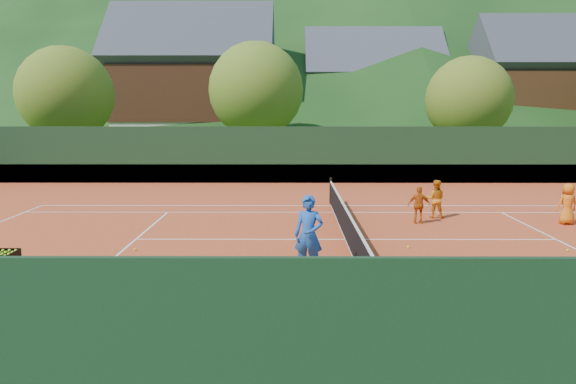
{
  "coord_description": "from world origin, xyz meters",
  "views": [
    {
      "loc": [
        -1.71,
        -15.16,
        3.96
      ],
      "look_at": [
        -1.77,
        0.0,
        1.48
      ],
      "focal_mm": 32.0,
      "sensor_mm": 36.0,
      "label": 1
    }
  ],
  "objects_px": {
    "ball_hopper": "(2,263)",
    "chalet_right": "(541,93)",
    "chalet_left": "(194,89)",
    "student_b": "(419,205)",
    "student_a": "(435,199)",
    "tennis_net": "(346,223)",
    "chalet_mid": "(372,97)",
    "coach": "(309,235)",
    "student_c": "(567,204)"
  },
  "relations": [
    {
      "from": "ball_hopper",
      "to": "chalet_right",
      "type": "height_order",
      "value": "chalet_right"
    },
    {
      "from": "ball_hopper",
      "to": "chalet_left",
      "type": "bearing_deg",
      "value": 93.74
    },
    {
      "from": "student_b",
      "to": "ball_hopper",
      "type": "bearing_deg",
      "value": 40.82
    },
    {
      "from": "student_a",
      "to": "tennis_net",
      "type": "relative_size",
      "value": 0.12
    },
    {
      "from": "chalet_left",
      "to": "chalet_mid",
      "type": "distance_m",
      "value": 16.51
    },
    {
      "from": "chalet_left",
      "to": "chalet_mid",
      "type": "xyz_separation_m",
      "value": [
        16.0,
        4.0,
        -0.66
      ]
    },
    {
      "from": "coach",
      "to": "student_c",
      "type": "xyz_separation_m",
      "value": [
        9.07,
        5.39,
        -0.25
      ]
    },
    {
      "from": "chalet_mid",
      "to": "chalet_right",
      "type": "relative_size",
      "value": 1.06
    },
    {
      "from": "student_b",
      "to": "student_c",
      "type": "height_order",
      "value": "student_c"
    },
    {
      "from": "chalet_left",
      "to": "chalet_right",
      "type": "relative_size",
      "value": 1.16
    },
    {
      "from": "student_a",
      "to": "chalet_left",
      "type": "distance_m",
      "value": 30.49
    },
    {
      "from": "student_a",
      "to": "student_b",
      "type": "relative_size",
      "value": 1.07
    },
    {
      "from": "ball_hopper",
      "to": "tennis_net",
      "type": "bearing_deg",
      "value": 32.33
    },
    {
      "from": "chalet_right",
      "to": "student_c",
      "type": "bearing_deg",
      "value": -113.62
    },
    {
      "from": "student_a",
      "to": "student_b",
      "type": "bearing_deg",
      "value": 63.59
    },
    {
      "from": "tennis_net",
      "to": "chalet_left",
      "type": "xyz_separation_m",
      "value": [
        -10.0,
        30.0,
        5.13
      ]
    },
    {
      "from": "chalet_right",
      "to": "tennis_net",
      "type": "bearing_deg",
      "value": -123.69
    },
    {
      "from": "coach",
      "to": "ball_hopper",
      "type": "relative_size",
      "value": 1.92
    },
    {
      "from": "coach",
      "to": "chalet_mid",
      "type": "distance_m",
      "value": 38.19
    },
    {
      "from": "student_b",
      "to": "tennis_net",
      "type": "bearing_deg",
      "value": 45.52
    },
    {
      "from": "student_c",
      "to": "chalet_mid",
      "type": "xyz_separation_m",
      "value": [
        -1.81,
        31.88,
        4.26
      ]
    },
    {
      "from": "coach",
      "to": "student_b",
      "type": "height_order",
      "value": "coach"
    },
    {
      "from": "student_c",
      "to": "chalet_left",
      "type": "bearing_deg",
      "value": -63.77
    },
    {
      "from": "student_b",
      "to": "chalet_left",
      "type": "distance_m",
      "value": 30.97
    },
    {
      "from": "student_c",
      "to": "student_b",
      "type": "bearing_deg",
      "value": -7.39
    },
    {
      "from": "student_c",
      "to": "tennis_net",
      "type": "height_order",
      "value": "student_c"
    },
    {
      "from": "tennis_net",
      "to": "chalet_mid",
      "type": "distance_m",
      "value": 34.81
    },
    {
      "from": "student_c",
      "to": "ball_hopper",
      "type": "xyz_separation_m",
      "value": [
        -15.53,
        -7.0,
        0.04
      ]
    },
    {
      "from": "tennis_net",
      "to": "ball_hopper",
      "type": "xyz_separation_m",
      "value": [
        -7.72,
        -4.89,
        0.25
      ]
    },
    {
      "from": "student_b",
      "to": "ball_hopper",
      "type": "relative_size",
      "value": 1.3
    },
    {
      "from": "chalet_left",
      "to": "coach",
      "type": "bearing_deg",
      "value": -75.28
    },
    {
      "from": "ball_hopper",
      "to": "chalet_mid",
      "type": "height_order",
      "value": "chalet_mid"
    },
    {
      "from": "coach",
      "to": "chalet_left",
      "type": "height_order",
      "value": "chalet_left"
    },
    {
      "from": "coach",
      "to": "student_c",
      "type": "height_order",
      "value": "coach"
    },
    {
      "from": "coach",
      "to": "chalet_left",
      "type": "relative_size",
      "value": 0.14
    },
    {
      "from": "student_a",
      "to": "chalet_left",
      "type": "xyz_separation_m",
      "value": [
        -13.57,
        26.86,
        4.93
      ]
    },
    {
      "from": "tennis_net",
      "to": "chalet_mid",
      "type": "xyz_separation_m",
      "value": [
        6.0,
        34.0,
        4.47
      ]
    },
    {
      "from": "coach",
      "to": "chalet_mid",
      "type": "height_order",
      "value": "chalet_mid"
    },
    {
      "from": "student_c",
      "to": "ball_hopper",
      "type": "distance_m",
      "value": 17.03
    },
    {
      "from": "chalet_left",
      "to": "student_a",
      "type": "bearing_deg",
      "value": -63.19
    },
    {
      "from": "student_c",
      "to": "ball_hopper",
      "type": "relative_size",
      "value": 1.42
    },
    {
      "from": "coach",
      "to": "student_b",
      "type": "xyz_separation_m",
      "value": [
        4.01,
        5.49,
        -0.31
      ]
    },
    {
      "from": "student_a",
      "to": "chalet_mid",
      "type": "bearing_deg",
      "value": -79.33
    },
    {
      "from": "chalet_right",
      "to": "coach",
      "type": "bearing_deg",
      "value": -122.58
    },
    {
      "from": "coach",
      "to": "chalet_mid",
      "type": "xyz_separation_m",
      "value": [
        7.26,
        37.27,
        4.01
      ]
    },
    {
      "from": "student_c",
      "to": "chalet_right",
      "type": "bearing_deg",
      "value": -119.96
    },
    {
      "from": "student_c",
      "to": "ball_hopper",
      "type": "bearing_deg",
      "value": 17.95
    },
    {
      "from": "student_a",
      "to": "tennis_net",
      "type": "xyz_separation_m",
      "value": [
        -3.57,
        -3.14,
        -0.2
      ]
    },
    {
      "from": "coach",
      "to": "tennis_net",
      "type": "bearing_deg",
      "value": 84.68
    },
    {
      "from": "student_c",
      "to": "tennis_net",
      "type": "bearing_deg",
      "value": 8.86
    }
  ]
}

